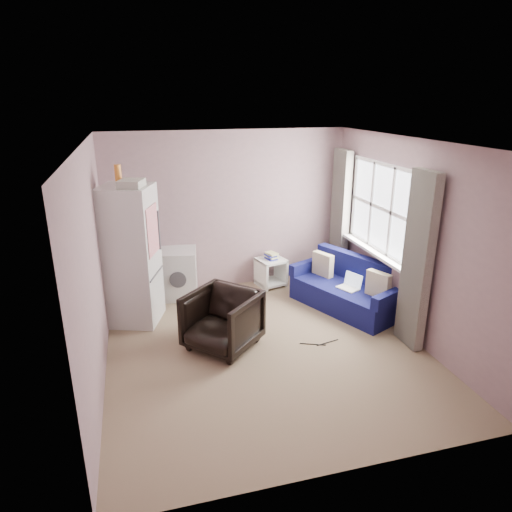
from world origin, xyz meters
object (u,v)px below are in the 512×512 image
Objects in this scene: washing_machine at (179,272)px; sofa at (348,290)px; side_table at (271,270)px; armchair at (222,318)px; fridge at (131,255)px.

washing_machine is 2.58m from sofa.
side_table is 0.31× the size of sofa.
armchair reaches higher than sofa.
armchair is at bearing 173.32° from sofa.
washing_machine is at bearing 63.03° from fridge.
armchair is 1.41× the size of side_table.
armchair is 0.44× the size of sofa.
fridge is at bearing -162.30° from side_table.
fridge is 3.78× the size of side_table.
fridge is 2.83× the size of washing_machine.
fridge is at bearing -179.36° from armchair.
side_table is (2.17, 0.69, -0.69)m from fridge.
armchair is at bearing -123.72° from side_table.
sofa is at bearing 63.48° from armchair.
fridge is 3.13m from sofa.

